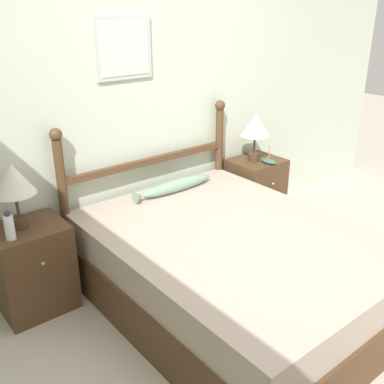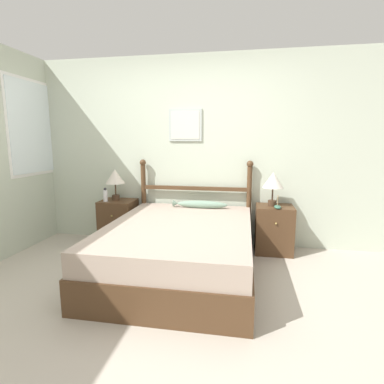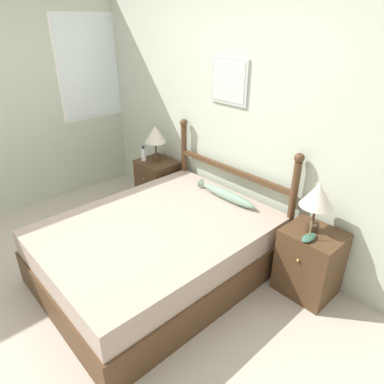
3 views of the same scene
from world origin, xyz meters
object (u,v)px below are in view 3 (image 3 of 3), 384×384
object	(u,v)px
bottle	(144,154)
fish_pillow	(226,195)
nightstand_left	(158,184)
table_lamp_left	(155,135)
bed	(158,249)
table_lamp_right	(317,197)
model_boat	(309,237)
nightstand_right	(309,262)

from	to	relation	value
bottle	fish_pillow	size ratio (longest dim) A/B	0.26
nightstand_left	fish_pillow	xyz separation A→B (m)	(1.16, -0.03, 0.30)
nightstand_left	table_lamp_left	size ratio (longest dim) A/B	1.42
bed	table_lamp_right	bearing A→B (deg)	38.68
nightstand_left	model_boat	xyz separation A→B (m)	(2.13, -0.13, 0.32)
table_lamp_left	model_boat	distance (m)	2.19
nightstand_right	table_lamp_left	xyz separation A→B (m)	(-2.15, 0.02, 0.62)
nightstand_right	bottle	distance (m)	2.28
nightstand_left	table_lamp_right	bearing A→B (deg)	0.08
nightstand_left	table_lamp_left	distance (m)	0.62
bottle	model_boat	xyz separation A→B (m)	(2.26, -0.03, -0.07)
nightstand_left	fish_pillow	bearing A→B (deg)	-1.32
bottle	fish_pillow	xyz separation A→B (m)	(1.29, 0.07, -0.09)
bed	model_boat	bearing A→B (deg)	32.56
nightstand_right	fish_pillow	bearing A→B (deg)	-178.39
nightstand_right	fish_pillow	xyz separation A→B (m)	(-0.95, -0.03, 0.30)
table_lamp_left	model_boat	bearing A→B (deg)	-3.79
nightstand_right	fish_pillow	distance (m)	1.00
nightstand_right	model_boat	xyz separation A→B (m)	(0.02, -0.13, 0.32)
bottle	table_lamp_left	bearing A→B (deg)	50.01
nightstand_right	table_lamp_right	bearing A→B (deg)	175.90
bed	nightstand_right	size ratio (longest dim) A/B	3.29
table_lamp_right	table_lamp_left	bearing A→B (deg)	179.65
bottle	table_lamp_right	bearing A→B (deg)	2.70
nightstand_left	table_lamp_left	xyz separation A→B (m)	(-0.03, 0.02, 0.62)
bed	fish_pillow	bearing A→B (deg)	82.47
table_lamp_right	model_boat	distance (m)	0.33
nightstand_right	table_lamp_right	distance (m)	0.62
table_lamp_left	table_lamp_right	xyz separation A→B (m)	(2.11, -0.01, 0.00)
nightstand_right	nightstand_left	bearing A→B (deg)	180.00
bed	table_lamp_right	world-z (taller)	table_lamp_right
nightstand_left	table_lamp_right	world-z (taller)	table_lamp_right
table_lamp_left	fish_pillow	world-z (taller)	table_lamp_left
table_lamp_right	fish_pillow	size ratio (longest dim) A/B	0.60
bed	nightstand_left	distance (m)	1.34
bed	bottle	size ratio (longest dim) A/B	10.56
nightstand_right	table_lamp_left	world-z (taller)	table_lamp_left
bed	model_boat	size ratio (longest dim) A/B	11.87
bottle	fish_pillow	world-z (taller)	bottle
nightstand_right	model_boat	world-z (taller)	model_boat
nightstand_right	bottle	size ratio (longest dim) A/B	3.21
table_lamp_left	bottle	size ratio (longest dim) A/B	2.26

